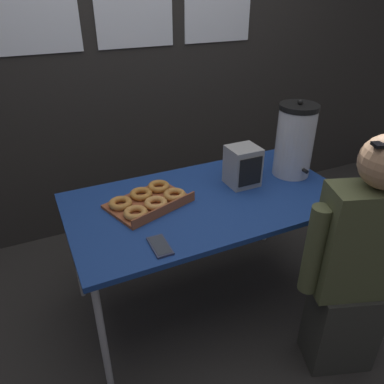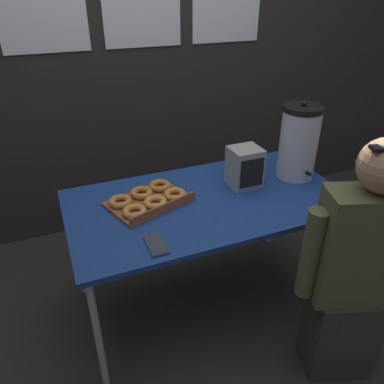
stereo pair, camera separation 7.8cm
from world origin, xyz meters
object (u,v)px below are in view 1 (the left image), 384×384
(donut_box, at_px, (149,200))
(cell_phone, at_px, (160,246))
(coffee_urn, at_px, (295,140))
(space_heater, at_px, (243,166))
(person_seated, at_px, (357,268))

(donut_box, distance_m, cell_phone, 0.36)
(coffee_urn, distance_m, space_heater, 0.34)
(person_seated, bearing_deg, cell_phone, -6.36)
(person_seated, bearing_deg, space_heater, -57.79)
(donut_box, bearing_deg, person_seated, -63.97)
(space_heater, bearing_deg, coffee_urn, -1.96)
(donut_box, height_order, person_seated, person_seated)
(space_heater, relative_size, person_seated, 0.18)
(donut_box, relative_size, space_heater, 2.10)
(space_heater, bearing_deg, donut_box, 178.95)
(space_heater, bearing_deg, person_seated, -76.79)
(coffee_urn, relative_size, person_seated, 0.36)
(donut_box, height_order, space_heater, space_heater)
(donut_box, xyz_separation_m, person_seated, (0.71, -0.72, -0.14))
(donut_box, bearing_deg, space_heater, -19.56)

